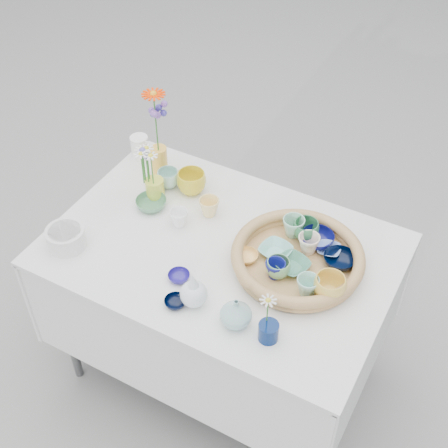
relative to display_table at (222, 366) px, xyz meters
The scene contains 34 objects.
ground 0.00m from the display_table, ahead, with size 80.00×80.00×0.00m, color gray.
display_table is the anchor object (origin of this frame).
wicker_tray 0.85m from the display_table, 10.12° to the left, with size 0.47×0.47×0.08m, color #967548, non-canonical shape.
tray_ceramic_0 0.88m from the display_table, 30.32° to the left, with size 0.12×0.12×0.04m, color #0D0F59.
tray_ceramic_1 0.91m from the display_table, 15.97° to the left, with size 0.12×0.12×0.04m, color black.
tray_ceramic_2 0.93m from the display_table, ahead, with size 0.11×0.11×0.09m, color #EBBF4B.
tray_ceramic_3 0.84m from the display_table, ahead, with size 0.12×0.12×0.03m, color #46866C.
tray_ceramic_4 0.85m from the display_table, ahead, with size 0.09×0.09×0.07m, color #6CAE74.
tray_ceramic_5 0.82m from the display_table, 15.94° to the left, with size 0.11×0.11×0.03m, color #7BC5BA.
tray_ceramic_6 0.87m from the display_table, 40.14° to the left, with size 0.08×0.08×0.08m, color #9CD7BA.
tray_ceramic_7 0.88m from the display_table, 22.57° to the left, with size 0.08×0.08×0.07m, color white.
tray_ceramic_8 0.88m from the display_table, 23.40° to the left, with size 0.08×0.08×0.02m, color #86ACF9.
tray_ceramic_9 0.85m from the display_table, 10.93° to the right, with size 0.07×0.07×0.07m, color navy.
tray_ceramic_10 0.80m from the display_table, 10.29° to the right, with size 0.08×0.08×0.03m, color #FFC464.
tray_ceramic_11 0.90m from the display_table, 10.05° to the right, with size 0.08×0.08×0.07m, color #96D6C7.
tray_ceramic_12 0.88m from the display_table, 35.57° to the left, with size 0.10×0.10×0.08m, color #327749.
loose_ceramic_0 0.88m from the display_table, 139.33° to the left, with size 0.12×0.12×0.09m, color gold.
loose_ceramic_1 0.82m from the display_table, 133.27° to the left, with size 0.08×0.08×0.07m, color #FFDF87.
loose_ceramic_2 0.86m from the display_table, 169.44° to the left, with size 0.12×0.12×0.04m, color #4E8760.
loose_ceramic_3 0.82m from the display_table, behind, with size 0.07×0.07×0.07m, color white.
loose_ceramic_4 0.81m from the display_table, 105.41° to the right, with size 0.08×0.08×0.02m, color navy.
loose_ceramic_5 0.90m from the display_table, 149.87° to the left, with size 0.09×0.09×0.07m, color #A1D4C3.
loose_ceramic_6 0.84m from the display_table, 91.14° to the right, with size 0.08×0.08×0.02m, color black.
fluted_bowl 0.98m from the display_table, 152.84° to the right, with size 0.14×0.14×0.07m, color silver, non-canonical shape.
bud_vase_paleblue 0.88m from the display_table, 80.48° to the right, with size 0.09×0.09×0.14m, color silver, non-canonical shape.
bud_vase_seafoam 0.89m from the display_table, 53.26° to the right, with size 0.10×0.10×0.11m, color #90BAB8.
bud_vase_cobalt 0.91m from the display_table, 40.75° to the right, with size 0.07×0.07×0.07m, color #041A4C.
single_daisy 0.97m from the display_table, 40.64° to the right, with size 0.06×0.06×0.12m, color silver, non-canonical shape.
tall_vase_yellow 0.97m from the display_table, 149.19° to the left, with size 0.07×0.07×0.13m, color yellow.
gerbera 1.14m from the display_table, 149.70° to the left, with size 0.11×0.11×0.28m, color #FF3600, non-canonical shape.
hydrangea 1.11m from the display_table, 148.78° to the left, with size 0.07×0.07×0.24m, color #4139A7, non-canonical shape.
white_pitcher 1.05m from the display_table, 151.15° to the left, with size 0.11×0.08×0.10m, color white, non-canonical shape.
daisy_cup 0.90m from the display_table, 160.82° to the left, with size 0.07×0.07×0.08m, color #DCE245.
daisy_posy 1.01m from the display_table, 163.19° to the left, with size 0.09×0.09×0.17m, color white, non-canonical shape.
Camera 1 is at (0.78, -1.40, 2.40)m, focal length 50.00 mm.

